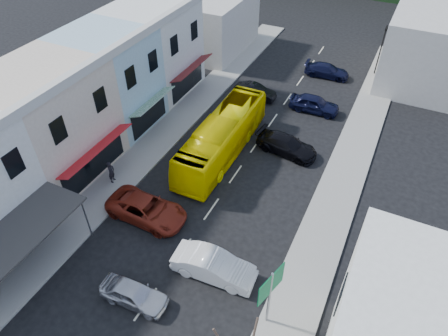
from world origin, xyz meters
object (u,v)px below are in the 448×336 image
at_px(car_silver, 134,294).
at_px(pedestrian_left, 111,172).
at_px(car_white, 214,267).
at_px(direction_sign, 269,299).
at_px(bus, 222,137).
at_px(traffic_signal, 380,51).
at_px(car_red, 147,210).

relative_size(car_silver, pedestrian_left, 2.59).
bearing_deg(car_white, direction_sign, -113.84).
bearing_deg(direction_sign, car_silver, -147.50).
relative_size(bus, pedestrian_left, 6.82).
bearing_deg(traffic_signal, pedestrian_left, 38.17).
height_order(car_white, car_red, same).
xyz_separation_m(bus, traffic_signal, (8.63, 18.81, 1.10)).
height_order(car_silver, traffic_signal, traffic_signal).
bearing_deg(pedestrian_left, traffic_signal, -41.64).
bearing_deg(bus, car_silver, -84.93).
bearing_deg(bus, direction_sign, -55.29).
relative_size(car_silver, car_white, 1.00).
xyz_separation_m(car_red, direction_sign, (9.93, -3.47, 1.51)).
height_order(car_red, direction_sign, direction_sign).
height_order(car_silver, direction_sign, direction_sign).
bearing_deg(car_red, bus, -8.85).
relative_size(car_white, car_red, 0.96).
bearing_deg(direction_sign, pedestrian_left, 175.93).
bearing_deg(car_white, car_silver, 133.36).
relative_size(car_white, pedestrian_left, 2.59).
distance_m(car_white, direction_sign, 4.36).
height_order(car_white, pedestrian_left, pedestrian_left).
relative_size(car_red, traffic_signal, 0.87).
relative_size(car_silver, direction_sign, 1.00).
bearing_deg(pedestrian_left, direction_sign, -122.44).
bearing_deg(car_silver, car_red, 24.74).
xyz_separation_m(bus, car_white, (4.58, -10.48, -0.85)).
bearing_deg(bus, traffic_signal, 64.70).
relative_size(car_red, pedestrian_left, 2.71).
bearing_deg(car_red, traffic_signal, -19.13).
bearing_deg(car_white, pedestrian_left, 65.67).
relative_size(bus, car_silver, 2.64).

